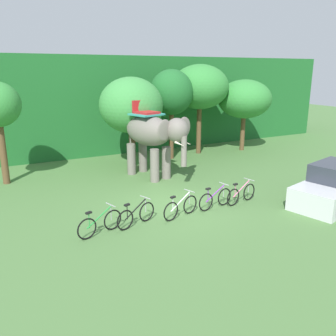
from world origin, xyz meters
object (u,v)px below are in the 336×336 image
object	(u,v)px
bike_pink	(241,194)
tree_far_right	(171,93)
elephant	(153,134)
bike_purple	(215,199)
bike_black	(136,215)
parked_car	(335,187)
bike_white	(181,207)
bike_green	(100,223)
tree_left	(131,106)
tree_center	(200,87)
tree_right	(244,99)

from	to	relation	value
bike_pink	tree_far_right	bearing A→B (deg)	82.66
elephant	bike_purple	xyz separation A→B (m)	(0.41, -4.81, -1.82)
elephant	bike_black	size ratio (longest dim) A/B	2.60
parked_car	bike_purple	bearing A→B (deg)	159.47
bike_white	bike_pink	bearing A→B (deg)	2.33
bike_green	bike_pink	bearing A→B (deg)	1.22
bike_black	tree_left	bearing A→B (deg)	68.84
tree_center	parked_car	distance (m)	10.70
bike_pink	parked_car	world-z (taller)	parked_car
bike_green	bike_white	bearing A→B (deg)	0.17
tree_far_right	bike_pink	xyz separation A→B (m)	(-1.02, -7.93, -3.55)
bike_purple	bike_pink	distance (m)	1.26
tree_far_right	elephant	world-z (taller)	tree_far_right
tree_left	tree_center	distance (m)	5.19
tree_far_right	bike_black	world-z (taller)	tree_far_right
tree_right	bike_pink	bearing A→B (deg)	-129.15
tree_right	parked_car	xyz separation A→B (m)	(-3.01, -9.54, -2.73)
tree_right	bike_green	xyz separation A→B (m)	(-12.30, -7.96, -2.99)
bike_black	parked_car	xyz separation A→B (m)	(7.97, -1.67, 0.26)
tree_far_right	parked_car	size ratio (longest dim) A/B	1.17
tree_center	bike_purple	world-z (taller)	tree_center
tree_right	bike_black	distance (m)	13.84
bike_green	tree_right	bearing A→B (deg)	32.92
tree_right	parked_car	world-z (taller)	tree_right
tree_far_right	bike_purple	bearing A→B (deg)	-106.06
bike_black	bike_pink	size ratio (longest dim) A/B	0.97
tree_center	elephant	size ratio (longest dim) A/B	1.32
tree_right	bike_pink	world-z (taller)	tree_right
tree_left	tree_center	world-z (taller)	tree_center
bike_green	tree_far_right	bearing A→B (deg)	49.27
bike_black	bike_white	world-z (taller)	same
elephant	bike_purple	distance (m)	5.16
tree_center	bike_pink	xyz separation A→B (m)	(-3.26, -8.39, -3.80)
bike_purple	bike_pink	xyz separation A→B (m)	(1.26, -0.02, 0.00)
tree_left	elephant	xyz separation A→B (m)	(0.09, -2.50, -1.17)
elephant	tree_left	bearing A→B (deg)	91.97
bike_pink	bike_purple	bearing A→B (deg)	178.98
tree_left	parked_car	distance (m)	10.74
tree_center	tree_right	world-z (taller)	tree_center
tree_center	bike_white	size ratio (longest dim) A/B	3.36
bike_white	bike_pink	xyz separation A→B (m)	(2.88, 0.12, 0.00)
bike_black	bike_pink	world-z (taller)	same
tree_center	bike_purple	size ratio (longest dim) A/B	3.29
tree_left	tree_far_right	xyz separation A→B (m)	(2.77, 0.60, 0.56)
tree_center	bike_white	xyz separation A→B (m)	(-6.15, -8.50, -3.80)
bike_black	bike_purple	distance (m)	3.35
tree_far_right	elephant	distance (m)	4.45
bike_white	bike_pink	distance (m)	2.89
tree_center	bike_black	world-z (taller)	tree_center
tree_far_right	tree_center	size ratio (longest dim) A/B	0.95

